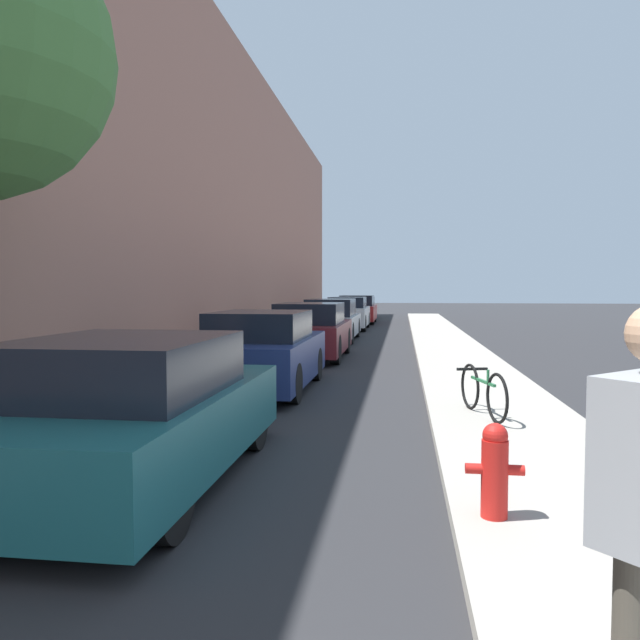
% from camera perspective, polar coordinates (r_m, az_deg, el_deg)
% --- Properties ---
extents(ground_plane, '(120.00, 120.00, 0.00)m').
position_cam_1_polar(ground_plane, '(15.13, 1.92, -3.89)').
color(ground_plane, '#28282B').
extents(sidewalk_left, '(2.00, 52.00, 0.12)m').
position_cam_1_polar(sidewalk_left, '(15.69, -8.70, -3.46)').
color(sidewalk_left, '#9E998E').
rests_on(sidewalk_left, ground).
extents(sidewalk_right, '(2.00, 52.00, 0.12)m').
position_cam_1_polar(sidewalk_right, '(15.11, 12.95, -3.75)').
color(sidewalk_right, '#9E998E').
rests_on(sidewalk_right, ground).
extents(building_facade_left, '(0.70, 52.00, 10.04)m').
position_cam_1_polar(building_facade_left, '(16.34, -13.53, 14.22)').
color(building_facade_left, tan).
rests_on(building_facade_left, ground).
extents(parked_car_teal, '(1.91, 4.07, 1.37)m').
position_cam_1_polar(parked_car_teal, '(5.97, -17.44, -8.34)').
color(parked_car_teal, black).
rests_on(parked_car_teal, ground).
extents(parked_car_navy, '(1.75, 3.95, 1.41)m').
position_cam_1_polar(parked_car_navy, '(10.86, -5.45, -3.06)').
color(parked_car_navy, black).
rests_on(parked_car_navy, ground).
extents(parked_car_maroon, '(1.78, 4.08, 1.44)m').
position_cam_1_polar(parked_car_maroon, '(15.71, -0.87, -1.11)').
color(parked_car_maroon, black).
rests_on(parked_car_maroon, ground).
extents(parked_car_silver, '(1.75, 4.49, 1.44)m').
position_cam_1_polar(parked_car_silver, '(21.07, 1.07, -0.06)').
color(parked_car_silver, black).
rests_on(parked_car_silver, ground).
extents(parked_car_white, '(1.73, 4.22, 1.43)m').
position_cam_1_polar(parked_car_white, '(26.62, 2.64, 0.59)').
color(parked_car_white, black).
rests_on(parked_car_white, ground).
extents(parked_car_red, '(1.86, 4.08, 1.45)m').
position_cam_1_polar(parked_car_red, '(31.35, 3.52, 0.95)').
color(parked_car_red, black).
rests_on(parked_car_red, ground).
extents(parked_car_champagne, '(1.80, 4.20, 1.31)m').
position_cam_1_polar(parked_car_champagne, '(36.21, 3.84, 1.13)').
color(parked_car_champagne, black).
rests_on(parked_car_champagne, ground).
extents(fire_hydrant, '(0.43, 0.20, 0.71)m').
position_cam_1_polar(fire_hydrant, '(4.79, 16.11, -13.32)').
color(fire_hydrant, red).
rests_on(fire_hydrant, sidewalk_right).
extents(bicycle, '(0.53, 1.53, 0.64)m').
position_cam_1_polar(bicycle, '(8.39, 15.05, -6.49)').
color(bicycle, black).
rests_on(bicycle, sidewalk_right).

